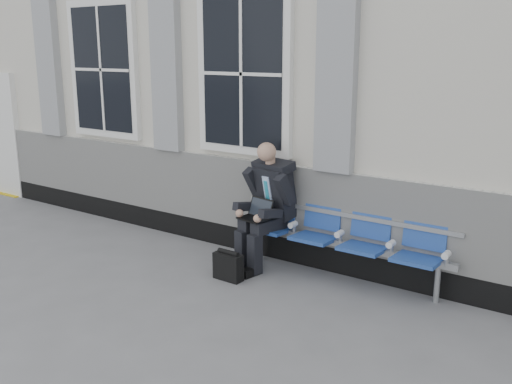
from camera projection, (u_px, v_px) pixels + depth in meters
The scene contains 5 objects.
ground at pixel (144, 280), 6.44m from camera, with size 70.00×70.00×0.00m, color slate.
station_building at pixel (302, 71), 8.68m from camera, with size 14.40×4.40×4.49m.
bench at pixel (342, 232), 6.37m from camera, with size 2.60×0.47×0.91m.
businessman at pixel (267, 201), 6.71m from camera, with size 0.66×0.88×1.50m.
briefcase at pixel (228, 266), 6.43m from camera, with size 0.35×0.15×0.35m.
Camera 1 is at (4.45, -4.22, 2.54)m, focal length 40.00 mm.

